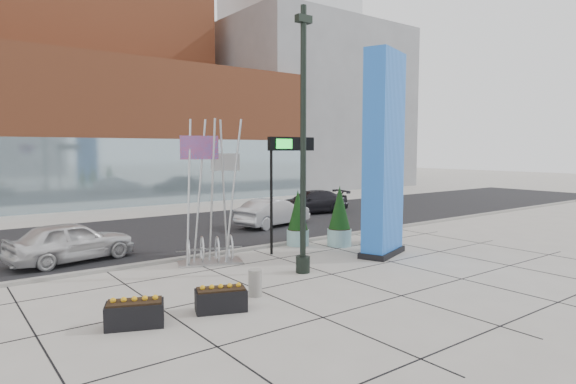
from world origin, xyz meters
TOP-DOWN VIEW (x-y plane):
  - ground at (0.00, 0.00)m, footprint 160.00×160.00m
  - street_asphalt at (0.00, 10.00)m, footprint 80.00×12.00m
  - curb_edge at (0.00, 4.00)m, footprint 80.00×0.30m
  - tower_podium at (1.00, 27.00)m, footprint 34.00×10.00m
  - tower_glass_front at (1.00, 22.20)m, footprint 34.00×0.60m
  - building_grey_parking at (26.00, 32.00)m, footprint 20.00×18.00m
  - blue_pylon at (4.65, 0.03)m, footprint 2.63×1.85m
  - lamp_post at (0.37, -0.22)m, footprint 0.57×0.49m
  - public_art_sculpture at (-1.48, 3.00)m, footprint 2.62×1.91m
  - concrete_bollard at (-2.38, -1.47)m, footprint 0.40×0.40m
  - overhead_street_sign at (1.98, 2.80)m, footprint 2.22×0.25m
  - round_planter_east at (6.47, 1.80)m, footprint 1.08×1.08m
  - round_planter_mid at (4.53, 2.41)m, footprint 1.06×1.06m
  - round_planter_west at (3.15, 3.60)m, footprint 0.98×0.98m
  - box_planter_north at (-3.80, -2.00)m, footprint 1.46×1.08m
  - box_planter_south at (-5.99, -1.75)m, footprint 1.50×1.14m
  - car_white_west at (-5.61, 6.17)m, footprint 4.77×2.62m
  - car_silver_mid at (5.28, 8.50)m, footprint 4.82×2.58m
  - car_dark_east at (10.26, 11.32)m, footprint 5.42×2.97m

SIDE VIEW (x-z plane):
  - ground at x=0.00m, z-range 0.00..0.00m
  - street_asphalt at x=0.00m, z-range 0.00..0.02m
  - curb_edge at x=0.00m, z-range 0.00..0.12m
  - box_planter_north at x=-3.80m, z-range -0.03..0.69m
  - box_planter_south at x=-5.99m, z-range -0.03..0.71m
  - concrete_bollard at x=-2.38m, z-range 0.00..0.77m
  - car_dark_east at x=10.26m, z-range 0.00..1.49m
  - car_silver_mid at x=5.28m, z-range 0.00..1.51m
  - car_white_west at x=-5.61m, z-range 0.00..1.54m
  - round_planter_west at x=3.15m, z-range -0.07..2.39m
  - round_planter_mid at x=4.53m, z-range -0.07..2.57m
  - round_planter_east at x=6.47m, z-range -0.07..2.62m
  - public_art_sculpture at x=-1.48m, z-range -1.27..4.08m
  - tower_glass_front at x=1.00m, z-range 0.00..5.00m
  - lamp_post at x=0.37m, z-range -0.81..8.12m
  - blue_pylon at x=4.65m, z-range -0.14..7.88m
  - overhead_street_sign at x=1.98m, z-range 1.69..6.41m
  - tower_podium at x=1.00m, z-range 0.00..11.00m
  - building_grey_parking at x=26.00m, z-range 0.00..18.00m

